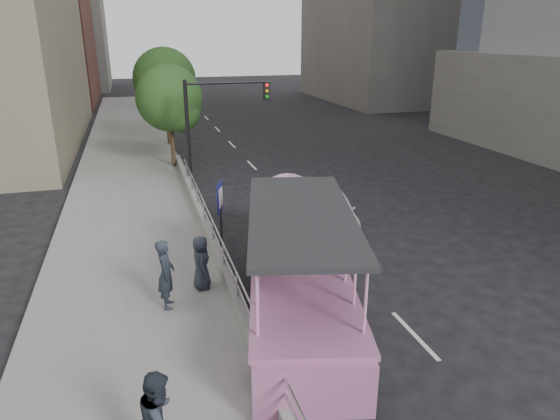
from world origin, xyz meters
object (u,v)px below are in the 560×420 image
at_px(pedestrian_far, 201,263).
at_px(duck_boat, 296,265).
at_px(car, 335,209).
at_px(parking_sign, 221,217).
at_px(pedestrian_near, 166,274).
at_px(street_tree_near, 172,101).
at_px(street_tree_far, 166,82).
at_px(traffic_signal, 212,115).

bearing_deg(pedestrian_far, duck_boat, -112.02).
xyz_separation_m(car, parking_sign, (-5.04, -2.90, 1.21)).
distance_m(pedestrian_near, street_tree_near, 15.55).
distance_m(car, parking_sign, 5.94).
height_order(duck_boat, pedestrian_far, duck_boat).
xyz_separation_m(duck_boat, street_tree_far, (-1.72, 21.54, 3.12)).
distance_m(duck_boat, car, 6.51).
height_order(street_tree_near, street_tree_far, street_tree_far).
height_order(pedestrian_far, traffic_signal, traffic_signal).
distance_m(duck_boat, pedestrian_far, 2.70).
bearing_deg(street_tree_near, traffic_signal, -65.02).
bearing_deg(duck_boat, traffic_signal, 91.54).
relative_size(pedestrian_near, parking_sign, 0.65).
bearing_deg(parking_sign, traffic_signal, 82.25).
distance_m(car, street_tree_near, 11.81).
relative_size(street_tree_near, street_tree_far, 0.89).
distance_m(pedestrian_near, pedestrian_far, 1.30).
bearing_deg(pedestrian_near, traffic_signal, -8.35).
height_order(duck_boat, street_tree_far, street_tree_far).
xyz_separation_m(parking_sign, traffic_signal, (1.29, 9.50, 1.67)).
height_order(pedestrian_near, traffic_signal, traffic_signal).
bearing_deg(traffic_signal, street_tree_near, 114.98).
height_order(duck_boat, car, duck_boat).
xyz_separation_m(duck_boat, car, (3.42, 5.51, -0.57)).
height_order(pedestrian_far, street_tree_far, street_tree_far).
height_order(parking_sign, street_tree_near, street_tree_near).
xyz_separation_m(traffic_signal, street_tree_near, (-1.60, 3.43, 0.32)).
distance_m(parking_sign, traffic_signal, 9.73).
relative_size(duck_boat, parking_sign, 3.36).
bearing_deg(parking_sign, pedestrian_near, -128.77).
height_order(pedestrian_near, parking_sign, parking_sign).
bearing_deg(car, pedestrian_near, -132.33).
xyz_separation_m(duck_boat, pedestrian_far, (-2.48, 1.07, -0.10)).
distance_m(duck_boat, traffic_signal, 12.33).
relative_size(pedestrian_far, street_tree_far, 0.24).
relative_size(duck_boat, pedestrian_far, 6.27).
xyz_separation_m(pedestrian_near, traffic_signal, (3.17, 11.83, 2.25)).
bearing_deg(pedestrian_near, parking_sign, -32.13).
bearing_deg(parking_sign, street_tree_near, 91.35).
bearing_deg(street_tree_far, duck_boat, -85.42).
distance_m(parking_sign, street_tree_near, 13.08).
bearing_deg(duck_boat, street_tree_far, 94.58).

